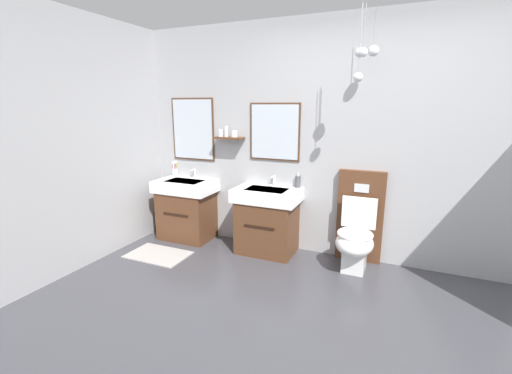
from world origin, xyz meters
The scene contains 11 objects.
ground_plane centered at (0.00, 0.00, -0.05)m, with size 6.62×4.75×0.10m, color #3D3D42.
wall_back centered at (-0.02, 1.71, 1.29)m, with size 5.42×0.61×2.57m.
wall_left centered at (-2.65, 0.00, 1.28)m, with size 0.12×3.55×2.57m, color #A8A8AA.
bath_mat centered at (-2.06, 0.84, 0.01)m, with size 0.68×0.44×0.01m, color #9E9993.
vanity_sink_left centered at (-2.06, 1.44, 0.39)m, with size 0.73×0.50×0.75m.
tap_on_left_sink centered at (-2.06, 1.63, 0.82)m, with size 0.03×0.13×0.11m.
vanity_sink_right centered at (-0.97, 1.44, 0.39)m, with size 0.73×0.50×0.75m.
tap_on_right_sink centered at (-0.97, 1.63, 0.82)m, with size 0.03×0.13×0.11m.
toilet centered at (0.03, 1.45, 0.38)m, with size 0.48×0.63×1.00m.
toothbrush_cup centered at (-2.34, 1.62, 0.81)m, with size 0.07×0.08×0.20m.
soap_dispenser centered at (-0.67, 1.62, 0.82)m, with size 0.06×0.06×0.17m.
Camera 1 is at (0.41, -2.05, 1.66)m, focal length 24.22 mm.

